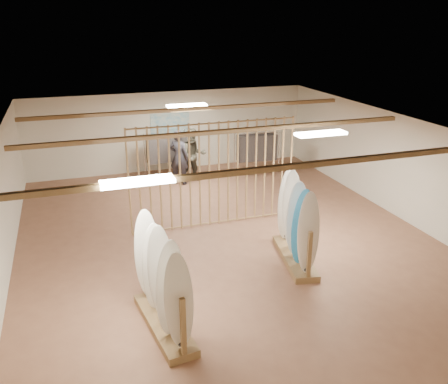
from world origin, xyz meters
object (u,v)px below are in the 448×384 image
object	(u,v)px
rack_left	(163,295)
rack_right	(296,234)
clothing_rack_a	(167,149)
shopper_a	(179,154)
clothing_rack_b	(257,148)
shopper_b	(193,152)

from	to	relation	value
rack_left	rack_right	bearing A→B (deg)	16.99
clothing_rack_a	shopper_a	bearing A→B (deg)	-80.85
clothing_rack_b	shopper_a	bearing A→B (deg)	-177.39
rack_left	clothing_rack_b	size ratio (longest dim) A/B	1.35
shopper_b	rack_right	bearing A→B (deg)	-85.31
shopper_b	shopper_a	bearing A→B (deg)	-176.32
shopper_b	rack_left	bearing A→B (deg)	-111.30
clothing_rack_b	shopper_b	bearing A→B (deg)	-179.11
rack_left	shopper_b	bearing A→B (deg)	63.80
rack_right	clothing_rack_a	distance (m)	6.98
shopper_a	clothing_rack_b	bearing A→B (deg)	-139.99
clothing_rack_a	rack_right	bearing A→B (deg)	-84.93
shopper_a	rack_right	bearing A→B (deg)	143.33
clothing_rack_b	shopper_b	distance (m)	2.22
clothing_rack_a	shopper_b	xyz separation A→B (m)	(0.73, -0.75, 0.01)
rack_right	clothing_rack_b	bearing A→B (deg)	86.73
rack_left	shopper_a	distance (m)	7.82
rack_left	shopper_b	size ratio (longest dim) A/B	1.03
shopper_a	shopper_b	distance (m)	0.50
rack_right	shopper_a	bearing A→B (deg)	112.35
shopper_a	shopper_b	size ratio (longest dim) A/B	1.00
clothing_rack_b	shopper_a	distance (m)	2.72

